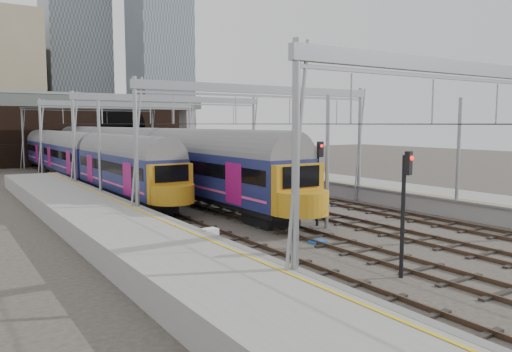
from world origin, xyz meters
TOP-DOWN VIEW (x-y plane):
  - ground at (0.00, 0.00)m, footprint 160.00×160.00m
  - platform_left at (-10.18, 2.50)m, footprint 4.32×55.00m
  - platform_right at (10.18, -1.50)m, footprint 4.32×47.00m
  - tracks at (0.00, 15.00)m, footprint 14.40×80.00m
  - overhead_line at (0.00, 21.49)m, footprint 16.80×80.00m
  - retaining_wall at (1.40, 51.93)m, footprint 28.00×2.75m
  - overbridge at (0.00, 46.00)m, footprint 28.00×3.00m
  - city_skyline at (2.73, 70.48)m, footprint 37.50×27.50m
  - train_main at (-2.00, 36.96)m, footprint 3.06×70.64m
  - train_second at (-6.00, 32.32)m, footprint 2.76×47.84m
  - signal_near_left at (-3.39, -6.06)m, footprint 0.37×0.46m
  - signal_near_centre at (-0.01, 2.68)m, footprint 0.32×0.46m
  - relay_cabinet at (-7.80, 0.33)m, footprint 0.62×0.53m
  - equip_cover_a at (-2.50, -0.26)m, footprint 0.81×0.60m
  - equip_cover_b at (-0.93, 4.55)m, footprint 0.79×0.58m
  - equip_cover_c at (4.59, 7.62)m, footprint 0.86×0.65m

SIDE VIEW (x-z plane):
  - ground at x=0.00m, z-range 0.00..0.00m
  - tracks at x=0.00m, z-range -0.09..0.13m
  - equip_cover_b at x=-0.93m, z-range 0.00..0.09m
  - equip_cover_a at x=-2.50m, z-range 0.00..0.09m
  - equip_cover_c at x=4.59m, z-range 0.00..0.10m
  - platform_left at x=-10.18m, z-range -0.01..1.11m
  - platform_right at x=10.18m, z-range -0.01..1.11m
  - relay_cabinet at x=-7.80m, z-range 0.00..1.18m
  - train_second at x=-6.00m, z-range 0.08..4.84m
  - train_main at x=-2.00m, z-range 0.06..5.23m
  - signal_near_left at x=-3.39m, z-range 0.62..5.18m
  - signal_near_centre at x=-0.01m, z-range 0.62..5.19m
  - retaining_wall at x=1.40m, z-range -0.17..8.83m
  - overhead_line at x=0.00m, z-range 2.57..10.57m
  - overbridge at x=0.00m, z-range 2.64..11.89m
  - city_skyline at x=2.73m, z-range -12.91..47.09m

